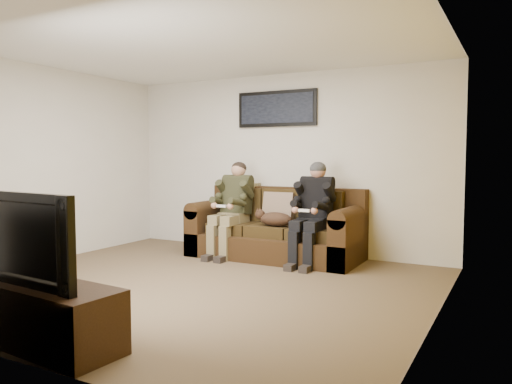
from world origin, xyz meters
The scene contains 15 objects.
floor centered at (0.00, 0.00, 0.00)m, with size 5.00×5.00×0.00m, color brown.
ceiling centered at (0.00, 0.00, 2.60)m, with size 5.00×5.00×0.00m, color silver.
wall_back centered at (0.00, 2.25, 1.30)m, with size 5.00×5.00×0.00m, color beige.
wall_left centered at (-2.50, 0.00, 1.30)m, with size 4.50×4.50×0.00m, color beige.
wall_right centered at (2.50, 0.00, 1.30)m, with size 4.50×4.50×0.00m, color beige.
accent_wall_right centered at (2.49, 0.00, 1.30)m, with size 4.50×4.50×0.00m, color #C39613.
sofa centered at (0.13, 1.83, 0.36)m, with size 2.35×1.02×0.96m.
throw_pillow centered at (0.13, 1.88, 0.68)m, with size 0.45×0.13×0.43m, color #7F6753.
throw_blanket centered at (-0.59, 2.13, 0.96)m, with size 0.48×0.24×0.09m, color #BBB68A.
person_left centered at (-0.48, 1.64, 0.75)m, with size 0.51×0.87×1.33m.
person_right centered at (0.74, 1.64, 0.76)m, with size 0.51×0.86×1.33m.
cat centered at (0.21, 1.56, 0.57)m, with size 0.66×0.26×0.24m.
framed_poster centered at (-0.07, 2.22, 2.10)m, with size 1.25×0.05×0.52m.
tv_stand centered at (-0.04, -1.95, 0.23)m, with size 1.48×0.48×0.46m, color black.
television centered at (-0.04, -1.95, 0.80)m, with size 1.18×0.15×0.68m, color black.
Camera 1 is at (3.12, -4.40, 1.39)m, focal length 35.00 mm.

